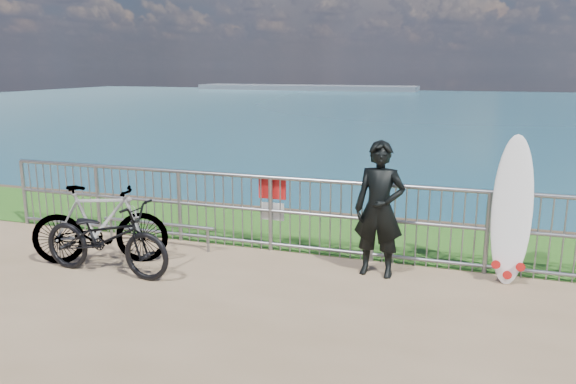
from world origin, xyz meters
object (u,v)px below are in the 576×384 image
(surfboard, at_px, (511,215))
(bicycle_far, at_px, (100,225))
(bicycle_near, at_px, (106,238))
(surfer, at_px, (379,209))

(surfboard, xyz_separation_m, bicycle_far, (-5.29, -1.10, -0.30))
(bicycle_near, bearing_deg, bicycle_far, 47.01)
(bicycle_near, height_order, bicycle_far, bicycle_far)
(bicycle_near, bearing_deg, surfer, -70.45)
(surfer, height_order, bicycle_far, surfer)
(surfer, relative_size, bicycle_far, 0.96)
(surfer, bearing_deg, bicycle_near, -158.49)
(surfboard, bearing_deg, surfer, -168.52)
(surfboard, bearing_deg, bicycle_near, -163.99)
(surfboard, bearing_deg, bicycle_far, -168.25)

